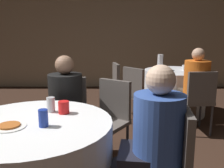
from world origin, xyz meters
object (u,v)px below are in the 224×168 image
(chair_far_west, at_px, (121,84))
(soda_can_blue, at_px, (43,118))
(chair_near_east, at_px, (171,157))
(person_orange_shirt, at_px, (194,89))
(table_far, at_px, (174,92))
(chair_near_northeast, at_px, (110,113))
(chair_near_north, at_px, (68,108))
(person_blue_shirt, at_px, (148,147))
(chair_far_southwest, at_px, (137,91))
(soda_can_silver, at_px, (51,105))
(chair_far_south, at_px, (198,96))
(pizza_plate_near, at_px, (9,126))
(person_black_shirt, at_px, (64,108))
(bottle_far, at_px, (160,62))

(chair_far_west, height_order, soda_can_blue, chair_far_west)
(chair_near_east, height_order, person_orange_shirt, person_orange_shirt)
(table_far, bearing_deg, chair_near_northeast, -123.65)
(chair_near_north, relative_size, person_blue_shirt, 0.75)
(chair_near_north, distance_m, chair_far_west, 1.46)
(chair_far_southwest, bearing_deg, chair_far_west, 164.36)
(chair_near_northeast, height_order, soda_can_silver, chair_near_northeast)
(chair_far_south, bearing_deg, pizza_plate_near, -144.38)
(person_black_shirt, height_order, soda_can_blue, person_black_shirt)
(chair_far_southwest, bearing_deg, chair_near_north, -86.53)
(chair_far_southwest, height_order, soda_can_silver, chair_far_southwest)
(chair_near_north, height_order, chair_far_southwest, same)
(chair_near_northeast, bearing_deg, table_far, -89.44)
(table_far, height_order, person_black_shirt, person_black_shirt)
(chair_near_northeast, relative_size, person_blue_shirt, 0.75)
(person_black_shirt, bearing_deg, table_far, -129.23)
(chair_near_north, height_order, chair_far_west, same)
(chair_near_north, distance_m, bottle_far, 2.00)
(pizza_plate_near, distance_m, soda_can_blue, 0.24)
(chair_near_north, bearing_deg, bottle_far, -126.53)
(chair_far_west, distance_m, person_orange_shirt, 1.16)
(table_far, height_order, chair_near_north, chair_near_north)
(chair_far_southwest, height_order, pizza_plate_near, chair_far_southwest)
(person_blue_shirt, bearing_deg, chair_near_east, -90.00)
(chair_near_east, bearing_deg, chair_near_north, 46.19)
(bottle_far, bearing_deg, pizza_plate_near, -120.67)
(table_far, relative_size, person_blue_shirt, 0.88)
(chair_near_east, relative_size, person_blue_shirt, 0.75)
(table_far, height_order, chair_near_northeast, chair_near_northeast)
(chair_near_north, bearing_deg, person_orange_shirt, -151.92)
(person_blue_shirt, height_order, person_black_shirt, person_blue_shirt)
(chair_far_southwest, relative_size, person_orange_shirt, 0.75)
(soda_can_silver, bearing_deg, chair_far_west, 72.51)
(person_orange_shirt, relative_size, bottle_far, 4.42)
(pizza_plate_near, distance_m, soda_can_silver, 0.39)
(chair_near_east, relative_size, soda_can_silver, 7.24)
(chair_near_north, height_order, pizza_plate_near, chair_near_north)
(chair_far_west, distance_m, person_black_shirt, 1.61)
(chair_near_east, relative_size, person_black_shirt, 0.77)
(chair_far_southwest, bearing_deg, person_black_shirt, -82.21)
(chair_near_east, height_order, chair_near_north, same)
(table_far, height_order, chair_far_southwest, chair_far_southwest)
(chair_far_southwest, bearing_deg, person_orange_shirt, 37.32)
(soda_can_blue, relative_size, bottle_far, 0.46)
(chair_near_east, xyz_separation_m, chair_near_north, (-0.90, 1.11, 0.00))
(table_far, distance_m, soda_can_silver, 2.76)
(chair_near_northeast, bearing_deg, bottle_far, -82.57)
(person_blue_shirt, xyz_separation_m, soda_can_silver, (-0.75, 0.34, 0.20))
(table_far, bearing_deg, person_orange_shirt, -84.56)
(chair_near_east, distance_m, bottle_far, 2.64)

